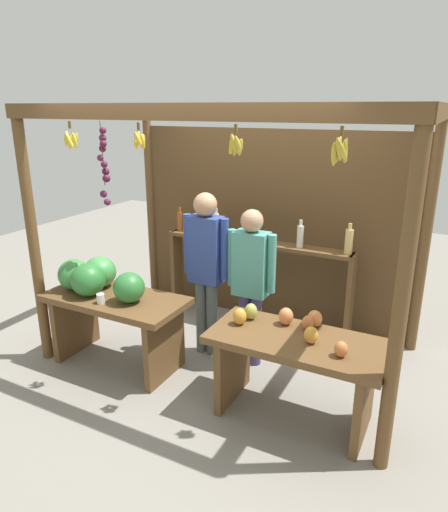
% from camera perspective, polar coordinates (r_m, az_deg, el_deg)
% --- Properties ---
extents(ground_plane, '(12.00, 12.00, 0.00)m').
position_cam_1_polar(ground_plane, '(4.81, 1.03, -11.82)').
color(ground_plane, gray).
rests_on(ground_plane, ground).
extents(market_stall, '(3.35, 1.95, 2.42)m').
position_cam_1_polar(market_stall, '(4.68, 3.49, 5.70)').
color(market_stall, brown).
rests_on(market_stall, ground).
extents(fruit_counter_left, '(1.36, 0.64, 1.02)m').
position_cam_1_polar(fruit_counter_left, '(4.50, -14.52, -4.73)').
color(fruit_counter_left, brown).
rests_on(fruit_counter_left, ground).
extents(fruit_counter_right, '(1.36, 0.64, 0.85)m').
position_cam_1_polar(fruit_counter_right, '(3.71, 8.78, -12.20)').
color(fruit_counter_right, brown).
rests_on(fruit_counter_right, ground).
extents(bottle_shelf_unit, '(2.15, 0.22, 1.34)m').
position_cam_1_polar(bottle_shelf_unit, '(5.08, 4.18, -0.44)').
color(bottle_shelf_unit, brown).
rests_on(bottle_shelf_unit, ground).
extents(vendor_man, '(0.48, 0.22, 1.65)m').
position_cam_1_polar(vendor_man, '(4.41, -2.25, -0.53)').
color(vendor_man, '#535D59').
rests_on(vendor_man, ground).
extents(vendor_woman, '(0.48, 0.21, 1.53)m').
position_cam_1_polar(vendor_woman, '(4.26, 3.36, -2.37)').
color(vendor_woman, '#423663').
rests_on(vendor_woman, ground).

